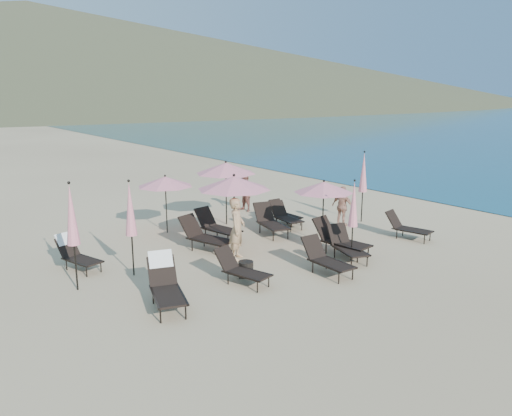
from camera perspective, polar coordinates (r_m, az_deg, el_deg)
ground at (r=14.80m, az=8.65°, el=-6.51°), size 800.00×800.00×0.00m
volcanic_headland at (r=323.58m, az=-22.38°, el=15.78°), size 690.00×690.00×55.00m
lounger_0 at (r=12.03m, az=-10.32°, el=-8.44°), size 1.15×1.94×1.14m
lounger_1 at (r=13.16m, az=-1.75°, el=-6.93°), size 1.01×1.66×0.89m
lounger_2 at (r=14.00m, az=8.01°, el=-5.71°), size 0.65×1.66×0.95m
lounger_3 at (r=15.73m, az=9.50°, el=-3.46°), size 0.99×1.95×1.07m
lounger_4 at (r=15.28m, az=10.30°, el=-4.20°), size 1.09×1.76×0.95m
lounger_5 at (r=17.95m, az=16.86°, el=-2.05°), size 0.95×1.67×0.90m
lounger_6 at (r=15.11m, az=-19.90°, el=-4.90°), size 1.00×1.64×0.96m
lounger_7 at (r=15.96m, az=-5.90°, el=-3.12°), size 1.26×1.97×1.06m
lounger_8 at (r=17.18m, az=-4.54°, el=-2.01°), size 1.02×1.86×1.01m
lounger_9 at (r=17.71m, az=1.63°, el=-1.50°), size 1.05×1.89×1.03m
lounger_10 at (r=18.75m, az=3.39°, el=-0.91°), size 0.74×1.59×0.89m
lounger_11 at (r=19.30m, az=3.27°, el=-0.57°), size 0.58×1.47×0.84m
umbrella_open_0 at (r=15.48m, az=-2.53°, el=2.88°), size 2.30×2.30×2.48m
umbrella_open_1 at (r=16.57m, az=7.75°, el=2.38°), size 1.99×1.99×2.14m
umbrella_open_2 at (r=17.90m, az=-10.33°, el=2.99°), size 1.96×1.96×2.11m
umbrella_open_3 at (r=18.78m, az=-3.47°, el=4.57°), size 2.28×2.28×2.45m
umbrella_closed_0 at (r=14.89m, az=11.09°, el=0.39°), size 0.29×0.29×2.47m
umbrella_closed_1 at (r=19.63m, az=12.19°, el=3.96°), size 0.32×0.32×2.78m
umbrella_closed_2 at (r=13.11m, az=-20.33°, el=-0.80°), size 0.33×0.33×2.81m
umbrella_closed_3 at (r=13.76m, az=-14.18°, el=-0.16°), size 0.31×0.31×2.68m
side_table_0 at (r=13.73m, az=-1.17°, el=-6.98°), size 0.42×0.42×0.43m
side_table_1 at (r=15.22m, az=6.85°, el=-4.97°), size 0.36×0.36×0.47m
beachgoer_a at (r=14.96m, az=-2.18°, el=-2.38°), size 0.81×0.79×1.88m
beachgoer_b at (r=21.14m, az=-1.27°, el=1.77°), size 0.71×0.85×1.61m
beachgoer_c at (r=19.00m, az=9.86°, el=0.18°), size 0.55×0.95×1.53m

